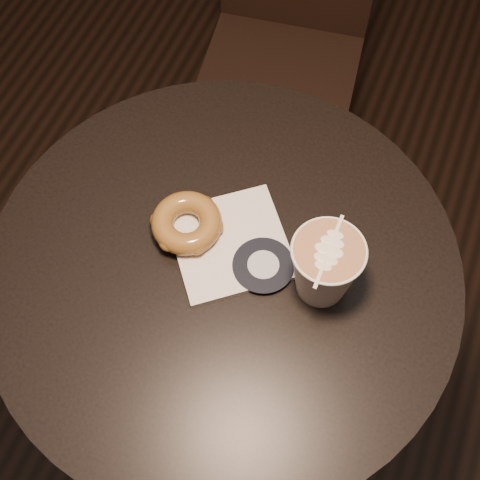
# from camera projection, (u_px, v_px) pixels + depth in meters

# --- Properties ---
(cafe_table) EXTENTS (0.70, 0.70, 0.75)m
(cafe_table) POSITION_uv_depth(u_px,v_px,m) (225.00, 315.00, 1.15)
(cafe_table) COLOR black
(cafe_table) RESTS_ON ground
(chair) EXTENTS (0.41, 0.41, 0.91)m
(chair) POSITION_uv_depth(u_px,v_px,m) (289.00, 17.00, 1.54)
(chair) COLOR black
(chair) RESTS_ON ground
(pastry_bag) EXTENTS (0.23, 0.23, 0.01)m
(pastry_bag) POSITION_uv_depth(u_px,v_px,m) (230.00, 243.00, 0.98)
(pastry_bag) COLOR silver
(pastry_bag) RESTS_ON cafe_table
(doughnut) EXTENTS (0.10, 0.10, 0.03)m
(doughnut) POSITION_uv_depth(u_px,v_px,m) (187.00, 223.00, 0.98)
(doughnut) COLOR brown
(doughnut) RESTS_ON pastry_bag
(latte_cup) EXTENTS (0.10, 0.10, 0.11)m
(latte_cup) POSITION_uv_depth(u_px,v_px,m) (325.00, 268.00, 0.91)
(latte_cup) COLOR silver
(latte_cup) RESTS_ON cafe_table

